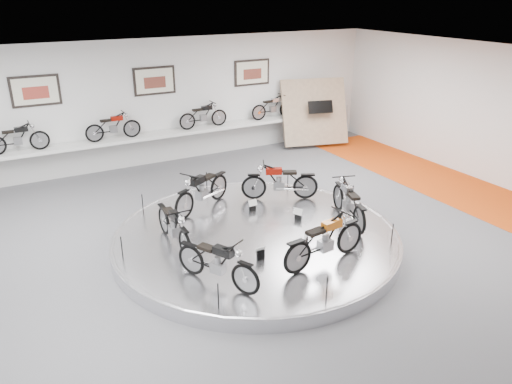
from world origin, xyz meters
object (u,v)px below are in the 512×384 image
bike_a (280,181)px  bike_f (349,202)px  display_platform (256,239)px  bike_b (202,189)px  bike_e (325,240)px  bike_d (217,262)px  shelf (161,135)px  bike_c (174,225)px

bike_a → bike_f: bearing=137.8°
display_platform → bike_a: size_ratio=3.80×
bike_b → bike_e: size_ratio=1.00×
bike_b → bike_f: bike_b is taller
bike_d → bike_f: (3.83, 1.00, 0.03)m
bike_d → bike_f: bike_f is taller
bike_d → bike_a: bearing=105.6°
display_platform → shelf: 6.46m
display_platform → bike_a: bike_a is taller
bike_b → bike_d: size_ratio=1.11×
shelf → bike_a: (1.47, -4.98, -0.20)m
display_platform → bike_d: size_ratio=4.05×
bike_d → display_platform: bearing=104.9°
shelf → bike_b: 4.63m
bike_b → bike_c: (-1.28, -1.49, -0.04)m
bike_e → bike_c: bearing=131.2°
bike_f → shelf: bearing=34.8°
bike_b → bike_d: bike_b is taller
shelf → bike_d: (-1.63, -7.89, -0.23)m
bike_d → bike_f: size_ratio=0.94×
bike_c → bike_f: 4.08m
bike_a → bike_b: size_ratio=0.96×
bike_c → bike_e: 3.17m
display_platform → bike_c: bearing=170.2°
bike_a → bike_b: bearing=16.2°
bike_f → display_platform: bearing=94.5°
shelf → bike_f: 7.24m
shelf → bike_f: bearing=-72.3°
bike_e → bike_f: size_ratio=1.04×
bike_a → bike_f: size_ratio=1.01×
bike_d → bike_e: size_ratio=0.91×
display_platform → bike_f: size_ratio=3.82×
bike_c → shelf: bearing=163.4°
bike_b → bike_c: bike_b is taller
bike_a → bike_c: bike_a is taller
bike_b → bike_a: bearing=139.4°
bike_f → bike_c: bearing=95.8°
display_platform → bike_f: 2.34m
display_platform → bike_d: 2.30m
bike_a → bike_d: size_ratio=1.07×
bike_e → bike_f: (1.65, 1.31, -0.02)m
bike_c → bike_e: bearing=48.0°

